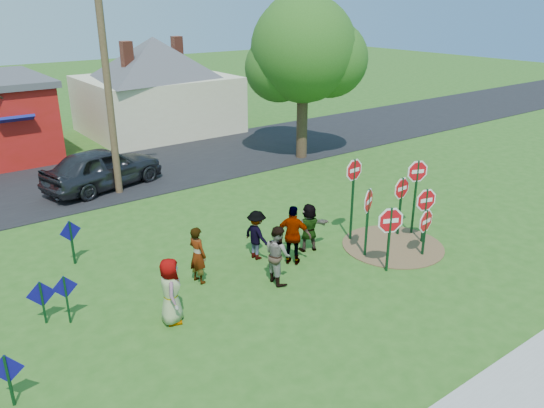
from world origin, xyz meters
The scene contains 24 objects.
ground centered at (0.00, 0.00, 0.00)m, with size 120.00×120.00×0.00m, color #285819.
road centered at (0.00, 11.50, 0.02)m, with size 120.00×7.50×0.04m, color black.
dirt_patch centered at (4.50, -1.00, 0.01)m, with size 3.20×3.20×0.03m, color brown.
cream_house centered at (5.50, 18.00, 2.92)m, with size 9.40×9.40×6.50m.
stop_sign_a centered at (3.08, -2.00, 1.42)m, with size 0.95×0.44×2.10m.
stop_sign_b centered at (3.75, 0.16, 2.10)m, with size 0.95×0.07×2.87m.
stop_sign_c centered at (5.76, -0.71, 1.89)m, with size 0.92×0.36×2.68m.
stop_sign_d centered at (5.29, -0.52, 1.51)m, with size 0.98×0.07×2.14m.
stop_sign_e centered at (4.73, -1.98, 1.05)m, with size 0.97×0.15×1.62m.
stop_sign_f centered at (5.47, -1.37, 1.35)m, with size 0.97×0.26×1.96m.
stop_sign_g centered at (3.27, -0.96, 1.60)m, with size 0.91×0.44×2.31m.
blue_diamond_a centered at (-6.85, -1.38, 0.72)m, with size 0.60×0.25×1.17m.
blue_diamond_b centered at (-5.09, 0.82, 0.80)m, with size 0.59×0.08×1.28m.
blue_diamond_c centered at (-5.57, 1.16, 0.69)m, with size 0.67×0.12×1.14m.
blue_diamond_d centered at (-4.01, 3.86, 0.86)m, with size 0.65×0.15×1.39m.
person_a centered at (-3.07, -0.63, 0.85)m, with size 0.83×0.54×1.69m, color #3C5380.
person_b centered at (-1.58, 0.70, 0.82)m, with size 0.60×0.39×1.65m, color #227161.
person_c centered at (0.19, -0.59, 0.83)m, with size 0.81×0.63×1.67m, color brown.
person_d centered at (0.55, 0.92, 0.77)m, with size 0.99×0.57×1.53m, color #343339.
person_e centered at (1.20, -0.02, 0.91)m, with size 1.07×0.45×1.82m, color #422853.
person_f centered at (2.16, 0.41, 0.77)m, with size 1.43×0.45×1.54m, color #1B4C23.
suv centered at (-0.83, 9.94, 0.89)m, with size 2.01×4.99×1.70m, color #2A2A2F.
utility_pole centered at (-0.58, 9.00, 4.73)m, with size 2.13×0.79×8.99m.
leafy_tree centered at (8.77, 8.55, 4.93)m, with size 5.39×4.92×7.66m.
Camera 1 is at (-7.73, -10.93, 7.35)m, focal length 35.00 mm.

